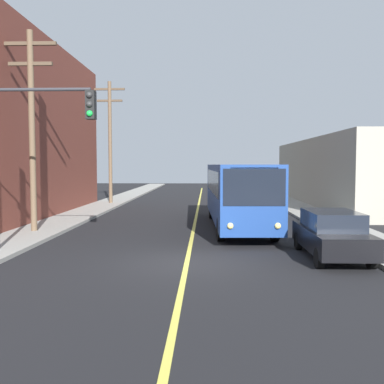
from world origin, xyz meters
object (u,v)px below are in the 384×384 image
object	(u,v)px
parked_car_black	(332,234)
utility_pole_near	(32,121)
traffic_signal_left_corner	(37,133)
city_bus	(237,192)
utility_pole_mid	(110,136)
fire_hydrant	(342,222)

from	to	relation	value
parked_car_black	utility_pole_near	xyz separation A→B (m)	(-12.25, 4.86, 4.34)
parked_car_black	traffic_signal_left_corner	distance (m)	10.90
city_bus	traffic_signal_left_corner	bearing A→B (deg)	-137.69
utility_pole_near	utility_pole_mid	size ratio (longest dim) A/B	0.95
parked_car_black	fire_hydrant	size ratio (longest dim) A/B	5.25
utility_pole_near	fire_hydrant	world-z (taller)	utility_pole_near
parked_car_black	traffic_signal_left_corner	size ratio (longest dim) A/B	0.73
utility_pole_near	traffic_signal_left_corner	xyz separation A→B (m)	(1.93, -4.37, -0.88)
utility_pole_mid	fire_hydrant	world-z (taller)	utility_pole_mid
parked_car_black	fire_hydrant	world-z (taller)	parked_car_black
traffic_signal_left_corner	utility_pole_near	bearing A→B (deg)	113.81
parked_car_black	utility_pole_mid	size ratio (longest dim) A/B	0.46
utility_pole_mid	fire_hydrant	bearing A→B (deg)	-46.08
parked_car_black	utility_pole_mid	world-z (taller)	utility_pole_mid
city_bus	utility_pole_near	distance (m)	10.43
utility_pole_near	fire_hydrant	size ratio (longest dim) A/B	10.83
city_bus	fire_hydrant	distance (m)	5.31
fire_hydrant	traffic_signal_left_corner	bearing A→B (deg)	-159.10
fire_hydrant	city_bus	bearing A→B (deg)	154.21
traffic_signal_left_corner	fire_hydrant	distance (m)	13.64
parked_car_black	utility_pole_near	world-z (taller)	utility_pole_near
city_bus	traffic_signal_left_corner	xyz separation A→B (m)	(-7.61, -6.93, 2.49)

